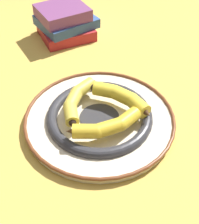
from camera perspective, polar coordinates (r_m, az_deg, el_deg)
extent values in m
plane|color=gold|center=(0.78, 1.48, -3.97)|extent=(2.80, 2.80, 0.00)
cylinder|color=beige|center=(0.80, 0.00, -1.47)|extent=(0.37, 0.37, 0.02)
torus|color=#2D2D33|center=(0.79, 0.00, -0.80)|extent=(0.27, 0.27, 0.03)
cylinder|color=#2D2D33|center=(0.79, 0.00, -0.99)|extent=(0.10, 0.10, 0.00)
torus|color=brown|center=(0.79, 0.00, -0.94)|extent=(0.38, 0.38, 0.01)
cylinder|color=gold|center=(0.71, -2.67, -3.55)|extent=(0.06, 0.04, 0.03)
cylinder|color=gold|center=(0.72, 1.72, -2.93)|extent=(0.07, 0.05, 0.03)
cylinder|color=gold|center=(0.74, 5.24, -1.20)|extent=(0.06, 0.06, 0.03)
sphere|color=gold|center=(0.71, -0.38, -3.57)|extent=(0.03, 0.03, 0.03)
sphere|color=gold|center=(0.73, 3.77, -2.31)|extent=(0.03, 0.03, 0.03)
cone|color=#472D19|center=(0.71, -4.95, -3.53)|extent=(0.03, 0.03, 0.03)
sphere|color=black|center=(0.76, 6.65, -0.13)|extent=(0.02, 0.02, 0.02)
cylinder|color=yellow|center=(0.78, 7.14, 1.11)|extent=(0.06, 0.07, 0.04)
cylinder|color=yellow|center=(0.80, 4.27, 2.97)|extent=(0.07, 0.06, 0.04)
cylinder|color=yellow|center=(0.82, 0.84, 4.07)|extent=(0.06, 0.05, 0.04)
sphere|color=yellow|center=(0.79, 5.91, 2.21)|extent=(0.04, 0.04, 0.04)
sphere|color=yellow|center=(0.81, 2.68, 3.72)|extent=(0.04, 0.04, 0.04)
cone|color=#472D19|center=(0.76, 8.42, -0.02)|extent=(0.04, 0.04, 0.03)
sphere|color=black|center=(0.82, -0.97, 4.42)|extent=(0.02, 0.02, 0.02)
cylinder|color=gold|center=(0.83, -2.80, 4.50)|extent=(0.06, 0.06, 0.03)
cylinder|color=gold|center=(0.79, -4.81, 2.31)|extent=(0.05, 0.06, 0.03)
cylinder|color=gold|center=(0.75, -5.22, -0.43)|extent=(0.04, 0.06, 0.03)
sphere|color=gold|center=(0.81, -4.17, 3.56)|extent=(0.03, 0.03, 0.03)
sphere|color=gold|center=(0.77, -5.48, 0.99)|extent=(0.03, 0.03, 0.03)
cone|color=#472D19|center=(0.84, -1.47, 5.39)|extent=(0.04, 0.04, 0.02)
sphere|color=black|center=(0.73, -4.95, -1.92)|extent=(0.02, 0.02, 0.02)
cube|color=#AD2328|center=(1.15, -6.13, 14.44)|extent=(0.22, 0.21, 0.04)
cube|color=white|center=(1.15, -5.92, 14.49)|extent=(0.21, 0.20, 0.03)
cube|color=#2D4C84|center=(1.14, -6.10, 16.14)|extent=(0.24, 0.23, 0.03)
cube|color=white|center=(1.14, -5.89, 16.21)|extent=(0.23, 0.22, 0.03)
cube|color=#753D70|center=(1.11, -6.78, 17.60)|extent=(0.21, 0.20, 0.04)
cube|color=white|center=(1.11, -6.59, 17.65)|extent=(0.20, 0.19, 0.03)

